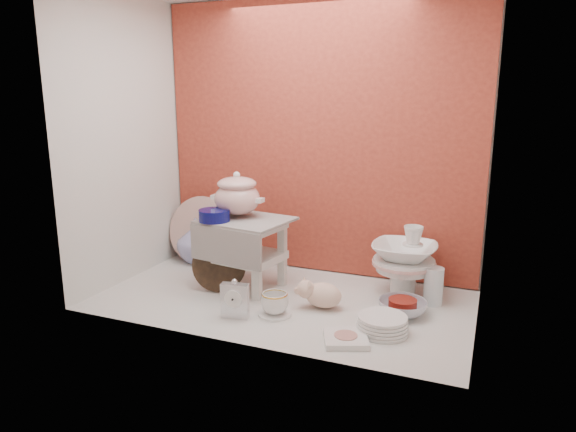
% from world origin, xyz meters
% --- Properties ---
extents(ground, '(1.80, 1.80, 0.00)m').
position_xyz_m(ground, '(0.00, 0.00, 0.00)').
color(ground, silver).
rests_on(ground, ground).
extents(niche_shell, '(1.86, 1.03, 1.53)m').
position_xyz_m(niche_shell, '(0.00, 0.18, 0.93)').
color(niche_shell, '#AF402B').
rests_on(niche_shell, ground).
extents(step_stool, '(0.47, 0.42, 0.37)m').
position_xyz_m(step_stool, '(-0.24, 0.09, 0.18)').
color(step_stool, silver).
rests_on(step_stool, ground).
extents(soup_tureen, '(0.31, 0.31, 0.24)m').
position_xyz_m(soup_tureen, '(-0.31, 0.13, 0.48)').
color(soup_tureen, white).
rests_on(soup_tureen, step_stool).
extents(cobalt_bowl, '(0.19, 0.19, 0.06)m').
position_xyz_m(cobalt_bowl, '(-0.37, -0.01, 0.39)').
color(cobalt_bowl, '#0A0B4E').
rests_on(cobalt_bowl, step_stool).
extents(floral_platter, '(0.41, 0.15, 0.40)m').
position_xyz_m(floral_platter, '(-0.69, 0.36, 0.20)').
color(floral_platter, silver).
rests_on(floral_platter, ground).
extents(blue_white_vase, '(0.27, 0.27, 0.27)m').
position_xyz_m(blue_white_vase, '(-0.70, 0.36, 0.13)').
color(blue_white_vase, white).
rests_on(blue_white_vase, ground).
extents(lacquer_tray, '(0.29, 0.17, 0.27)m').
position_xyz_m(lacquer_tray, '(-0.35, -0.01, 0.14)').
color(lacquer_tray, black).
rests_on(lacquer_tray, ground).
extents(mantel_clock, '(0.13, 0.06, 0.18)m').
position_xyz_m(mantel_clock, '(-0.12, -0.28, 0.09)').
color(mantel_clock, silver).
rests_on(mantel_clock, ground).
extents(plush_pig, '(0.22, 0.15, 0.13)m').
position_xyz_m(plush_pig, '(0.22, -0.03, 0.07)').
color(plush_pig, beige).
rests_on(plush_pig, ground).
extents(teacup_saucer, '(0.17, 0.17, 0.01)m').
position_xyz_m(teacup_saucer, '(0.04, -0.19, 0.01)').
color(teacup_saucer, white).
rests_on(teacup_saucer, ground).
extents(gold_rim_teacup, '(0.17, 0.17, 0.10)m').
position_xyz_m(gold_rim_teacup, '(0.04, -0.19, 0.06)').
color(gold_rim_teacup, white).
rests_on(gold_rim_teacup, teacup_saucer).
extents(lattice_dish, '(0.23, 0.23, 0.02)m').
position_xyz_m(lattice_dish, '(0.41, -0.32, 0.01)').
color(lattice_dish, white).
rests_on(lattice_dish, ground).
extents(dinner_plate_stack, '(0.25, 0.25, 0.07)m').
position_xyz_m(dinner_plate_stack, '(0.53, -0.18, 0.04)').
color(dinner_plate_stack, white).
rests_on(dinner_plate_stack, ground).
extents(crystal_bowl, '(0.23, 0.23, 0.07)m').
position_xyz_m(crystal_bowl, '(0.58, 0.04, 0.03)').
color(crystal_bowl, silver).
rests_on(crystal_bowl, ground).
extents(clear_glass_vase, '(0.12, 0.12, 0.18)m').
position_xyz_m(clear_glass_vase, '(0.69, 0.22, 0.09)').
color(clear_glass_vase, silver).
rests_on(clear_glass_vase, ground).
extents(porcelain_tower, '(0.35, 0.35, 0.36)m').
position_xyz_m(porcelain_tower, '(0.54, 0.29, 0.18)').
color(porcelain_tower, white).
rests_on(porcelain_tower, ground).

